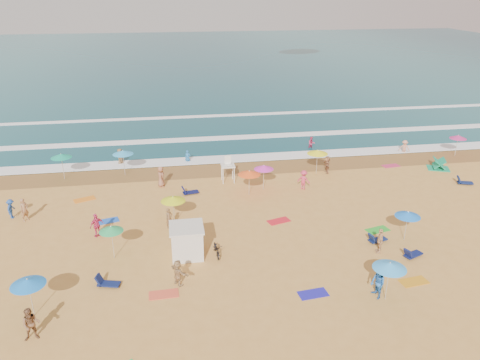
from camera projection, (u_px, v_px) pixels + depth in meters
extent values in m
plane|color=gold|center=(240.00, 232.00, 33.73)|extent=(220.00, 220.00, 0.00)
cube|color=#0C4756|center=(184.00, 60.00, 110.25)|extent=(220.00, 140.00, 0.18)
plane|color=olive|center=(220.00, 169.00, 45.12)|extent=(220.00, 220.00, 0.00)
cube|color=white|center=(217.00, 159.00, 47.36)|extent=(200.00, 2.20, 0.05)
cube|color=white|center=(210.00, 139.00, 53.73)|extent=(200.00, 1.60, 0.05)
cube|color=white|center=(203.00, 116.00, 62.84)|extent=(200.00, 1.20, 0.05)
cube|color=silver|center=(187.00, 242.00, 30.43)|extent=(2.00, 2.00, 2.00)
cube|color=silver|center=(186.00, 227.00, 30.03)|extent=(2.20, 2.20, 0.12)
imported|color=black|center=(217.00, 249.00, 30.64)|extent=(0.73, 1.80, 0.93)
cone|color=#27AB5B|center=(111.00, 229.00, 29.66)|extent=(1.54, 1.54, 0.35)
cone|color=#FFF61A|center=(318.00, 152.00, 43.29)|extent=(1.93, 1.93, 0.35)
cone|color=#DE31B7|center=(264.00, 167.00, 39.91)|extent=(1.68, 1.68, 0.35)
cone|color=#139E7B|center=(61.00, 156.00, 41.97)|extent=(1.85, 1.85, 0.35)
cone|color=#FF561A|center=(249.00, 173.00, 38.86)|extent=(1.89, 1.89, 0.35)
cone|color=#C42B7A|center=(458.00, 137.00, 47.87)|extent=(1.70, 1.70, 0.35)
cone|color=blue|center=(28.00, 282.00, 24.38)|extent=(1.82, 1.82, 0.35)
cone|color=#D4E317|center=(173.00, 199.00, 34.04)|extent=(1.81, 1.81, 0.35)
cone|color=#38A8FD|center=(390.00, 266.00, 25.66)|extent=(1.86, 1.86, 0.35)
cone|color=blue|center=(408.00, 214.00, 31.88)|extent=(1.73, 1.73, 0.35)
cone|color=#32A4E3|center=(123.00, 152.00, 42.98)|extent=(1.90, 1.90, 0.35)
cube|color=#0F1B4F|center=(109.00, 284.00, 27.57)|extent=(1.40, 0.87, 0.34)
cube|color=#101950|center=(413.00, 255.00, 30.56)|extent=(1.42, 1.01, 0.34)
cube|color=navy|center=(378.00, 240.00, 32.34)|extent=(1.40, 0.90, 0.34)
cube|color=#101F52|center=(465.00, 183.00, 41.64)|extent=(1.41, 0.92, 0.34)
cube|color=#0E1247|center=(191.00, 192.00, 39.73)|extent=(1.38, 0.79, 0.34)
cube|color=blue|center=(107.00, 221.00, 35.21)|extent=(1.87, 1.30, 0.03)
cube|color=orange|center=(85.00, 199.00, 38.76)|extent=(1.90, 1.44, 0.03)
cube|color=#E95437|center=(164.00, 294.00, 26.89)|extent=(1.73, 0.93, 0.03)
cube|color=red|center=(279.00, 221.00, 35.23)|extent=(1.88, 1.31, 0.03)
cube|color=#201CB0|center=(313.00, 294.00, 26.93)|extent=(1.78, 1.04, 0.03)
cube|color=green|center=(378.00, 230.00, 33.94)|extent=(1.86, 1.24, 0.03)
cube|color=orange|center=(414.00, 282.00, 28.04)|extent=(1.80, 1.08, 0.03)
cube|color=#C62E5B|center=(391.00, 166.00, 45.93)|extent=(1.79, 1.06, 0.03)
imported|color=#A0704A|center=(24.00, 210.00, 34.97)|extent=(0.77, 0.77, 1.80)
imported|color=#256EAD|center=(188.00, 158.00, 46.67)|extent=(0.63, 0.50, 1.51)
imported|color=blue|center=(378.00, 283.00, 26.33)|extent=(0.79, 0.97, 1.85)
imported|color=#A16C4A|center=(327.00, 165.00, 43.99)|extent=(0.60, 1.55, 1.64)
imported|color=#9C6348|center=(161.00, 176.00, 40.96)|extent=(0.64, 0.94, 1.86)
imported|color=#D43569|center=(97.00, 225.00, 32.77)|extent=(1.09, 0.97, 1.77)
imported|color=#224BA0|center=(11.00, 209.00, 35.43)|extent=(0.68, 1.05, 1.54)
imported|color=tan|center=(380.00, 240.00, 30.83)|extent=(0.71, 1.11, 1.76)
imported|color=#BD2F56|center=(311.00, 144.00, 50.57)|extent=(0.82, 0.65, 1.61)
imported|color=brown|center=(169.00, 218.00, 34.01)|extent=(0.67, 0.63, 1.54)
imported|color=#D53555|center=(304.00, 180.00, 40.42)|extent=(1.28, 1.18, 1.73)
imported|color=brown|center=(120.00, 158.00, 46.17)|extent=(0.82, 1.04, 1.86)
imported|color=brown|center=(31.00, 324.00, 23.18)|extent=(0.98, 0.81, 1.83)
imported|color=tan|center=(404.00, 148.00, 49.09)|extent=(1.27, 1.10, 1.70)
imported|color=tan|center=(178.00, 273.00, 27.50)|extent=(1.27, 1.52, 1.64)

